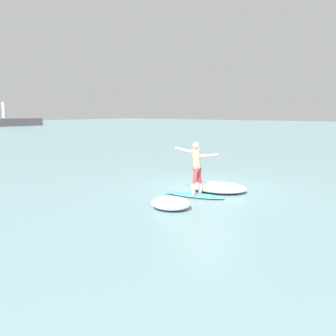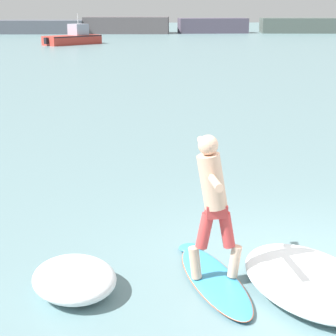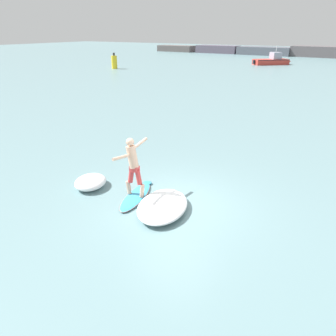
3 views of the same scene
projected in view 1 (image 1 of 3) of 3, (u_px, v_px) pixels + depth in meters
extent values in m
plane|color=slate|center=(208.00, 189.00, 12.64)|extent=(200.00, 200.00, 0.00)
cube|color=#554D50|center=(16.00, 122.00, 69.72)|extent=(9.97, 4.29, 1.59)
cylinder|color=silver|center=(4.00, 110.00, 67.37)|extent=(0.70, 0.70, 3.20)
ellipsoid|color=#3A9DCC|center=(197.00, 195.00, 11.48)|extent=(1.04, 2.08, 0.10)
ellipsoid|color=#3A9DCC|center=(170.00, 193.00, 11.88)|extent=(0.38, 0.35, 0.08)
ellipsoid|color=#DB5B2D|center=(197.00, 195.00, 11.48)|extent=(1.06, 2.10, 0.04)
cone|color=black|center=(220.00, 201.00, 11.18)|extent=(0.06, 0.06, 0.14)
cone|color=black|center=(217.00, 199.00, 11.38)|extent=(0.06, 0.06, 0.14)
cone|color=black|center=(214.00, 202.00, 11.09)|extent=(0.06, 0.06, 0.14)
cylinder|color=#D9AA8D|center=(193.00, 190.00, 11.24)|extent=(0.18, 0.14, 0.42)
cylinder|color=#CC3E3D|center=(195.00, 177.00, 11.26)|extent=(0.23, 0.16, 0.46)
cylinder|color=#D9AA8D|center=(200.00, 187.00, 11.64)|extent=(0.18, 0.14, 0.42)
cylinder|color=#CC3E3D|center=(199.00, 176.00, 11.48)|extent=(0.23, 0.16, 0.46)
cube|color=#CC3E3D|center=(197.00, 169.00, 11.32)|extent=(0.27, 0.21, 0.16)
cylinder|color=#D9AA8D|center=(196.00, 159.00, 11.21)|extent=(0.40, 0.29, 0.71)
sphere|color=#D9AA8D|center=(196.00, 146.00, 11.09)|extent=(0.24, 0.24, 0.24)
cylinder|color=#D9AA8D|center=(209.00, 156.00, 10.88)|extent=(0.11, 0.71, 0.21)
cylinder|color=#D9AA8D|center=(184.00, 150.00, 11.41)|extent=(0.12, 0.71, 0.20)
ellipsoid|color=white|center=(171.00, 203.00, 10.00)|extent=(1.39, 1.50, 0.37)
ellipsoid|color=white|center=(218.00, 187.00, 12.22)|extent=(1.91, 2.41, 0.31)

